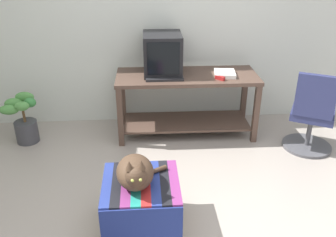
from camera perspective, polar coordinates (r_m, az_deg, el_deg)
The scene contains 12 objects.
ground_plane at distance 2.99m, azimuth 1.37°, elevation -16.85°, with size 14.00×14.00×0.00m, color #9E9389.
back_wall at distance 4.30m, azimuth -1.09°, elevation 16.20°, with size 8.00×0.10×2.60m, color silver.
desk at distance 4.11m, azimuth 2.92°, elevation 3.91°, with size 1.56×0.63×0.71m.
tv_monitor at distance 4.02m, azimuth -0.88°, elevation 10.06°, with size 0.42×0.47×0.44m.
keyboard at distance 3.88m, azimuth -0.48°, elevation 6.31°, with size 0.40×0.15×0.02m, color black.
book at distance 4.05m, azimuth 8.89°, elevation 6.98°, with size 0.22×0.25×0.04m, color white.
ottoman_with_blanket at distance 2.88m, azimuth -4.16°, elevation -13.29°, with size 0.58×0.58×0.42m.
cat at distance 2.65m, azimuth -5.14°, elevation -8.40°, with size 0.39×0.41×0.29m.
potted_plant at distance 4.31m, azimuth -21.72°, elevation -0.26°, with size 0.38×0.28×0.55m.
office_chair at distance 4.06m, azimuth 21.63°, elevation 0.18°, with size 0.57×0.57×0.89m.
stapler at distance 3.91m, azimuth 8.15°, elevation 6.32°, with size 0.04×0.11×0.04m, color #A31E1E.
pen at distance 4.17m, azimuth 10.01°, elevation 7.24°, with size 0.01×0.01×0.14m, color #2351B2.
Camera 1 is at (-0.23, -2.18, 2.03)m, focal length 38.87 mm.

